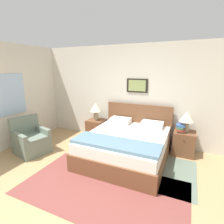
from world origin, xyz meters
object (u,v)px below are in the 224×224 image
at_px(nightstand_by_door, 184,143).
at_px(table_lamp_by_door, 187,118).
at_px(nightstand_near_window, 97,129).
at_px(armchair, 31,141).
at_px(table_lamp_near_window, 96,108).
at_px(bed, 126,145).

height_order(nightstand_by_door, table_lamp_by_door, table_lamp_by_door).
bearing_deg(nightstand_near_window, armchair, -125.92).
bearing_deg(nightstand_by_door, nightstand_near_window, 180.00).
distance_m(nightstand_near_window, table_lamp_near_window, 0.62).
distance_m(armchair, nightstand_by_door, 3.66).
xyz_separation_m(bed, table_lamp_by_door, (1.19, 0.73, 0.59)).
xyz_separation_m(nightstand_by_door, table_lamp_near_window, (-2.36, -0.00, 0.62)).
relative_size(nightstand_near_window, table_lamp_by_door, 1.13).
bearing_deg(table_lamp_by_door, nightstand_near_window, 179.98).
distance_m(bed, table_lamp_near_window, 1.51).
relative_size(armchair, nightstand_by_door, 1.54).
bearing_deg(bed, table_lamp_by_door, 31.79).
distance_m(bed, table_lamp_by_door, 1.51).
height_order(nightstand_near_window, nightstand_by_door, same).
relative_size(bed, nightstand_by_door, 3.51).
relative_size(armchair, table_lamp_by_door, 1.74).
bearing_deg(bed, armchair, -162.95).
distance_m(nightstand_near_window, table_lamp_by_door, 2.44).
relative_size(bed, table_lamp_by_door, 3.95).
xyz_separation_m(bed, armchair, (-2.20, -0.67, -0.02)).
bearing_deg(table_lamp_near_window, nightstand_near_window, 9.91).
bearing_deg(nightstand_by_door, armchair, -157.33).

